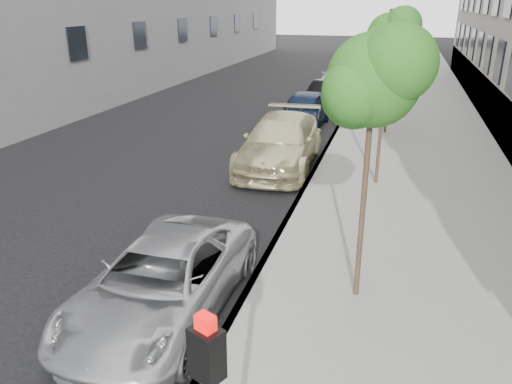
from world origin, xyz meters
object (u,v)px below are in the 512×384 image
at_px(minivan, 163,281).
at_px(sedan_rear, 340,77).
at_px(sedan_blue, 304,110).
at_px(tree_far, 393,52).
at_px(sedan_black, 325,94).
at_px(tree_near, 375,80).
at_px(suv, 281,142).
at_px(tree_mid, 390,36).

xyz_separation_m(minivan, sedan_rear, (0.00, 25.64, 0.11)).
relative_size(sedan_blue, sedan_rear, 0.85).
bearing_deg(sedan_rear, minivan, -88.85).
bearing_deg(sedan_blue, tree_far, -7.55).
xyz_separation_m(tree_far, sedan_black, (-3.44, 5.47, -2.76)).
bearing_deg(tree_near, suv, 113.33).
bearing_deg(tree_far, sedan_rear, 106.48).
distance_m(minivan, sedan_rear, 25.64).
height_order(minivan, suv, suv).
distance_m(sedan_black, sedan_rear, 5.78).
bearing_deg(tree_mid, tree_far, 90.00).
bearing_deg(suv, sedan_rear, 87.82).
height_order(suv, sedan_black, suv).
height_order(tree_near, tree_far, tree_near).
xyz_separation_m(sedan_blue, sedan_black, (0.18, 4.94, -0.12)).
height_order(suv, sedan_blue, suv).
distance_m(tree_far, sedan_rear, 12.02).
height_order(minivan, sedan_blue, sedan_blue).
bearing_deg(tree_far, minivan, -103.01).
bearing_deg(tree_far, tree_near, -90.00).
bearing_deg(tree_far, sedan_blue, 171.69).
bearing_deg(sedan_rear, sedan_black, -89.96).
bearing_deg(suv, sedan_blue, 90.69).
xyz_separation_m(tree_mid, tree_far, (0.00, 6.50, -1.00)).
distance_m(tree_near, sedan_black, 19.10).
distance_m(sedan_blue, sedan_rear, 10.72).
bearing_deg(suv, sedan_black, 88.41).
height_order(sedan_blue, sedan_rear, sedan_rear).
xyz_separation_m(minivan, suv, (0.00, 9.12, 0.16)).
xyz_separation_m(minivan, sedan_black, (-0.11, 19.87, -0.02)).
height_order(tree_far, minivan, tree_far).
distance_m(tree_far, minivan, 15.03).
xyz_separation_m(tree_mid, minivan, (-3.33, -7.90, -3.74)).
relative_size(tree_near, minivan, 1.00).
xyz_separation_m(tree_near, sedan_blue, (-3.62, 13.53, -3.35)).
distance_m(tree_mid, tree_far, 6.58).
bearing_deg(sedan_rear, tree_near, -81.04).
height_order(minivan, sedan_rear, sedan_rear).
xyz_separation_m(tree_near, sedan_rear, (-3.33, 24.24, -3.35)).
bearing_deg(tree_mid, tree_near, -90.00).
xyz_separation_m(tree_mid, sedan_blue, (-3.62, 7.03, -3.64)).
height_order(tree_mid, minivan, tree_mid).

